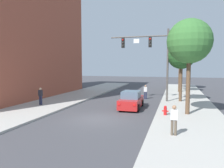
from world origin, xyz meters
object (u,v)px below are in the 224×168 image
at_px(traffic_signal_mast, 151,52).
at_px(street_tree_nearest, 189,42).
at_px(pedestrian_sidewalk_right_walker, 174,119).
at_px(street_tree_farthest, 180,50).
at_px(fire_hydrant, 165,110).
at_px(pedestrian_crossing_road, 145,91).
at_px(car_lead_red, 131,100).
at_px(pedestrian_sidewalk_left_walker, 41,95).
at_px(street_tree_third, 180,55).
at_px(street_tree_second, 181,56).

distance_m(traffic_signal_mast, street_tree_nearest, 6.65).
height_order(pedestrian_sidewalk_right_walker, street_tree_nearest, street_tree_nearest).
xyz_separation_m(pedestrian_sidewalk_right_walker, street_tree_farthest, (0.66, 24.42, 5.24)).
bearing_deg(fire_hydrant, street_tree_farthest, 86.13).
bearing_deg(street_tree_farthest, pedestrian_crossing_road, -109.18).
xyz_separation_m(traffic_signal_mast, pedestrian_crossing_road, (-0.77, 1.81, -4.41)).
xyz_separation_m(car_lead_red, pedestrian_sidewalk_right_walker, (3.79, -7.24, 0.34)).
height_order(pedestrian_crossing_road, fire_hydrant, pedestrian_crossing_road).
relative_size(pedestrian_sidewalk_right_walker, street_tree_farthest, 0.20).
relative_size(pedestrian_sidewalk_left_walker, street_tree_third, 0.24).
xyz_separation_m(street_tree_nearest, street_tree_farthest, (-0.30, 18.84, 0.62)).
distance_m(traffic_signal_mast, pedestrian_sidewalk_left_walker, 11.99).
xyz_separation_m(traffic_signal_mast, pedestrian_sidewalk_right_walker, (2.53, -11.23, -4.26)).
relative_size(fire_hydrant, street_tree_third, 0.11).
distance_m(car_lead_red, pedestrian_sidewalk_right_walker, 8.18).
distance_m(pedestrian_sidewalk_left_walker, street_tree_farthest, 23.33).
distance_m(pedestrian_sidewalk_left_walker, fire_hydrant, 11.67).
height_order(street_tree_second, street_tree_third, street_tree_third).
height_order(traffic_signal_mast, pedestrian_sidewalk_right_walker, traffic_signal_mast).
relative_size(pedestrian_crossing_road, street_tree_third, 0.24).
bearing_deg(fire_hydrant, pedestrian_sidewalk_right_walker, -82.03).
relative_size(traffic_signal_mast, car_lead_red, 1.76).
distance_m(pedestrian_crossing_road, fire_hydrant, 8.71).
height_order(pedestrian_crossing_road, street_tree_second, street_tree_second).
xyz_separation_m(pedestrian_sidewalk_left_walker, pedestrian_sidewalk_right_walker, (12.28, -5.72, 0.00)).
bearing_deg(traffic_signal_mast, car_lead_red, -107.55).
bearing_deg(car_lead_red, pedestrian_sidewalk_left_walker, -169.89).
xyz_separation_m(traffic_signal_mast, fire_hydrant, (1.86, -6.48, -4.82)).
relative_size(traffic_signal_mast, pedestrian_sidewalk_left_walker, 4.57).
height_order(traffic_signal_mast, car_lead_red, traffic_signal_mast).
height_order(fire_hydrant, street_tree_third, street_tree_third).
bearing_deg(street_tree_farthest, car_lead_red, -104.53).
bearing_deg(pedestrian_sidewalk_right_walker, street_tree_farthest, 88.44).
bearing_deg(pedestrian_crossing_road, traffic_signal_mast, -67.06).
height_order(pedestrian_sidewalk_left_walker, street_tree_third, street_tree_third).
relative_size(street_tree_nearest, street_tree_second, 1.16).
xyz_separation_m(pedestrian_crossing_road, pedestrian_sidewalk_right_walker, (3.29, -13.04, 0.15)).
relative_size(car_lead_red, street_tree_second, 0.68).
bearing_deg(pedestrian_sidewalk_right_walker, car_lead_red, 117.62).
bearing_deg(street_tree_nearest, pedestrian_crossing_road, 119.65).
bearing_deg(fire_hydrant, pedestrian_sidewalk_left_walker, 175.19).
bearing_deg(traffic_signal_mast, street_tree_second, 8.14).
bearing_deg(street_tree_farthest, traffic_signal_mast, -103.60).
bearing_deg(street_tree_third, street_tree_farthest, 88.69).
height_order(car_lead_red, pedestrian_sidewalk_left_walker, pedestrian_sidewalk_left_walker).
bearing_deg(car_lead_red, pedestrian_sidewalk_right_walker, -62.38).
distance_m(car_lead_red, fire_hydrant, 4.00).
xyz_separation_m(car_lead_red, fire_hydrant, (3.12, -2.49, -0.22)).
bearing_deg(car_lead_red, traffic_signal_mast, 72.45).
xyz_separation_m(car_lead_red, street_tree_nearest, (4.75, -1.67, 4.96)).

